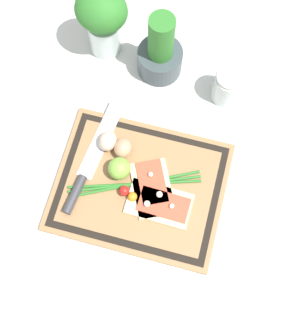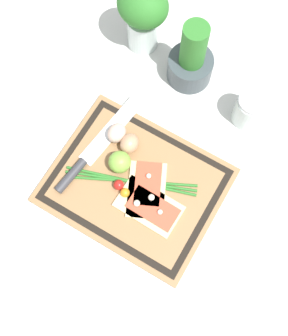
% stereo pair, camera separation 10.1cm
% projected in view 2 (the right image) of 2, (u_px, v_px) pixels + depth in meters
% --- Properties ---
extents(ground_plane, '(6.00, 6.00, 0.00)m').
position_uv_depth(ground_plane, '(136.00, 186.00, 1.17)').
color(ground_plane, silver).
extents(cutting_board, '(0.42, 0.34, 0.02)m').
position_uv_depth(cutting_board, '(135.00, 185.00, 1.16)').
color(cutting_board, '#997047').
rests_on(cutting_board, ground_plane).
extents(pizza_slice_near, '(0.16, 0.10, 0.02)m').
position_uv_depth(pizza_slice_near, '(150.00, 207.00, 1.13)').
color(pizza_slice_near, beige).
rests_on(pizza_slice_near, cutting_board).
extents(pizza_slice_far, '(0.14, 0.17, 0.02)m').
position_uv_depth(pizza_slice_far, '(148.00, 187.00, 1.15)').
color(pizza_slice_far, beige).
rests_on(pizza_slice_far, cutting_board).
extents(knife, '(0.07, 0.32, 0.02)m').
position_uv_depth(knife, '(86.00, 159.00, 1.17)').
color(knife, silver).
rests_on(knife, cutting_board).
extents(egg_brown, '(0.04, 0.05, 0.04)m').
position_uv_depth(egg_brown, '(129.00, 143.00, 1.17)').
color(egg_brown, tan).
rests_on(egg_brown, cutting_board).
extents(egg_pink, '(0.04, 0.05, 0.04)m').
position_uv_depth(egg_pink, '(117.00, 133.00, 1.17)').
color(egg_pink, beige).
rests_on(egg_pink, cutting_board).
extents(lime, '(0.06, 0.06, 0.06)m').
position_uv_depth(lime, '(120.00, 162.00, 1.14)').
color(lime, '#7FB742').
rests_on(lime, cutting_board).
extents(cherry_tomato_red, '(0.03, 0.03, 0.03)m').
position_uv_depth(cherry_tomato_red, '(119.00, 185.00, 1.14)').
color(cherry_tomato_red, red).
rests_on(cherry_tomato_red, cutting_board).
extents(cherry_tomato_yellow, '(0.02, 0.02, 0.02)m').
position_uv_depth(cherry_tomato_yellow, '(125.00, 193.00, 1.14)').
color(cherry_tomato_yellow, orange).
rests_on(cherry_tomato_yellow, cutting_board).
extents(scallion_bunch, '(0.32, 0.15, 0.01)m').
position_uv_depth(scallion_bunch, '(130.00, 183.00, 1.15)').
color(scallion_bunch, '#2D7528').
rests_on(scallion_bunch, cutting_board).
extents(herb_pot, '(0.12, 0.12, 0.21)m').
position_uv_depth(herb_pot, '(191.00, 61.00, 1.20)').
color(herb_pot, '#3D474C').
rests_on(herb_pot, ground_plane).
extents(sauce_jar, '(0.08, 0.08, 0.10)m').
position_uv_depth(sauce_jar, '(249.00, 110.00, 1.19)').
color(sauce_jar, silver).
rests_on(sauce_jar, ground_plane).
extents(herb_glass, '(0.13, 0.12, 0.21)m').
position_uv_depth(herb_glass, '(143.00, 14.00, 1.18)').
color(herb_glass, silver).
rests_on(herb_glass, ground_plane).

